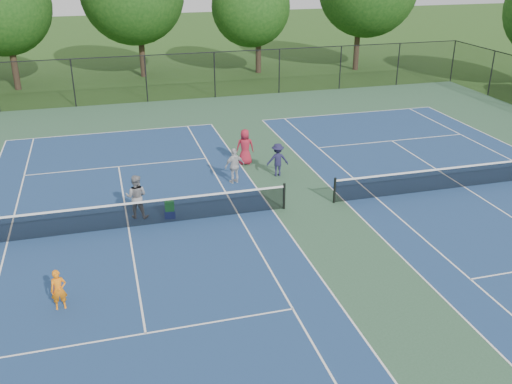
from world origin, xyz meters
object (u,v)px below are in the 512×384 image
object	(u,v)px
instructor	(136,197)
bystander_c	(245,147)
child_player	(59,290)
bystander_a	(234,166)
bystander_b	(278,160)
tree_back_c	(258,1)
tree_back_a	(3,0)
ball_crate	(170,214)
ball_hopper	(169,206)

from	to	relation	value
instructor	bystander_c	bearing A→B (deg)	-122.20
child_player	instructor	bearing A→B (deg)	59.96
bystander_a	bystander_b	size ratio (longest dim) A/B	1.05
bystander_a	bystander_b	distance (m)	2.05
bystander_a	bystander_c	world-z (taller)	bystander_c
tree_back_c	bystander_b	xyz separation A→B (m)	(-5.24, -21.60, -4.73)
tree_back_a	ball_crate	world-z (taller)	tree_back_a
instructor	bystander_a	distance (m)	4.89
bystander_c	ball_crate	distance (m)	6.39
ball_hopper	child_player	bearing A→B (deg)	-126.99
bystander_a	instructor	bearing A→B (deg)	13.19
tree_back_c	ball_hopper	size ratio (longest dim) A/B	21.60
bystander_a	ball_crate	size ratio (longest dim) A/B	3.92
bystander_c	tree_back_a	bearing A→B (deg)	-49.16
tree_back_c	bystander_a	bearing A→B (deg)	-108.35
tree_back_a	tree_back_c	xyz separation A→B (m)	(18.00, 1.00, -0.56)
ball_crate	tree_back_c	bearing A→B (deg)	67.03
bystander_a	bystander_c	xyz separation A→B (m)	(1.01, 2.09, 0.06)
bystander_a	bystander_b	world-z (taller)	bystander_a
ball_hopper	bystander_c	bearing A→B (deg)	48.93
bystander_a	ball_hopper	xyz separation A→B (m)	(-3.16, -2.70, -0.28)
tree_back_a	ball_crate	size ratio (longest dim) A/B	22.93
child_player	tree_back_c	bearing A→B (deg)	60.11
tree_back_c	instructor	xyz separation A→B (m)	(-11.58, -24.20, -4.64)
child_player	ball_hopper	world-z (taller)	child_player
tree_back_c	bystander_a	distance (m)	23.55
tree_back_a	bystander_a	bearing A→B (deg)	-62.82
instructor	bystander_b	bearing A→B (deg)	-139.39
tree_back_c	ball_hopper	world-z (taller)	tree_back_c
instructor	bystander_c	world-z (taller)	instructor
tree_back_a	bystander_c	size ratio (longest dim) A/B	5.45
ball_crate	tree_back_a	bearing A→B (deg)	107.79
bystander_a	ball_crate	xyz separation A→B (m)	(-3.16, -2.70, -0.63)
tree_back_c	bystander_b	distance (m)	22.72
tree_back_c	ball_crate	size ratio (longest dim) A/B	21.03
tree_back_a	instructor	distance (m)	24.62
bystander_b	ball_crate	xyz separation A→B (m)	(-5.19, -3.00, -0.59)
tree_back_c	ball_hopper	xyz separation A→B (m)	(-10.43, -24.60, -4.97)
child_player	bystander_b	bearing A→B (deg)	37.48
bystander_b	bystander_c	bearing A→B (deg)	-54.90
bystander_b	ball_crate	world-z (taller)	bystander_b
tree_back_a	bystander_c	xyz separation A→B (m)	(11.75, -18.81, -5.20)
child_player	ball_crate	world-z (taller)	child_player
tree_back_a	tree_back_c	world-z (taller)	tree_back_a
instructor	bystander_a	xyz separation A→B (m)	(4.32, 2.30, -0.06)
tree_back_a	child_player	distance (m)	29.34
instructor	ball_crate	world-z (taller)	instructor
bystander_c	bystander_a	bearing A→B (deg)	73.04
bystander_b	ball_hopper	bearing A→B (deg)	35.56
bystander_b	instructor	bearing A→B (deg)	27.81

